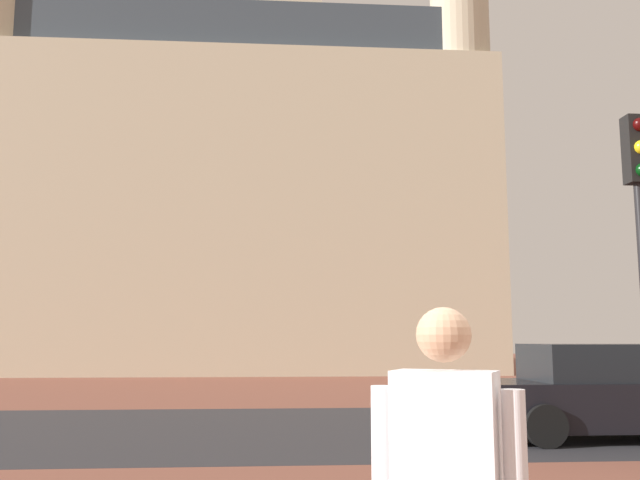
{
  "coord_description": "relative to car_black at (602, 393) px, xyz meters",
  "views": [
    {
      "loc": [
        -1.34,
        -3.01,
        1.61
      ],
      "look_at": [
        -0.19,
        12.17,
        3.75
      ],
      "focal_mm": 39.25,
      "sensor_mm": 36.0,
      "label": 1
    }
  ],
  "objects": [
    {
      "name": "landmark_building",
      "position": [
        -6.96,
        26.26,
        8.32
      ],
      "size": [
        24.9,
        15.86,
        30.92
      ],
      "color": "beige",
      "rests_on": "ground_plane"
    },
    {
      "name": "car_black",
      "position": [
        0.0,
        0.0,
        0.0
      ],
      "size": [
        4.05,
        2.03,
        1.51
      ],
      "color": "black",
      "rests_on": "ground_plane"
    },
    {
      "name": "street_asphalt_strip",
      "position": [
        -4.12,
        1.61,
        -0.72
      ],
      "size": [
        120.0,
        7.34,
        0.0
      ],
      "primitive_type": "cube",
      "color": "#2D2D33",
      "rests_on": "ground_plane"
    },
    {
      "name": "ground_plane",
      "position": [
        -4.12,
        1.77,
        -0.72
      ],
      "size": [
        120.0,
        120.0,
        0.0
      ],
      "primitive_type": "plane",
      "color": "brown"
    }
  ]
}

